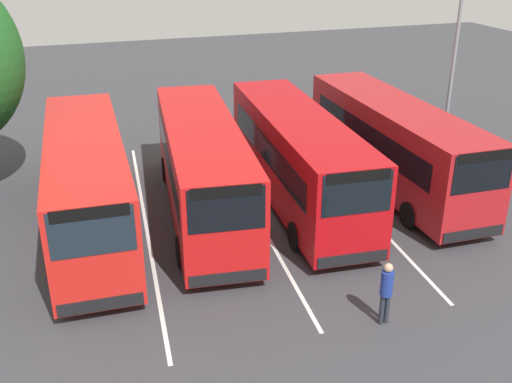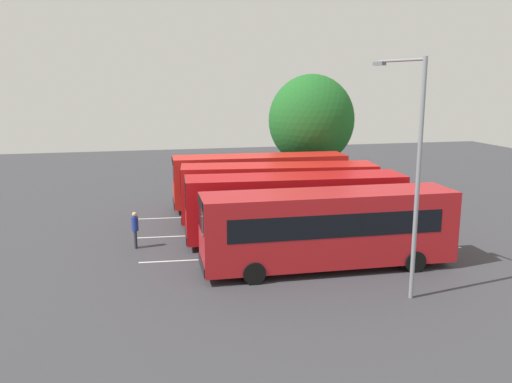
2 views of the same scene
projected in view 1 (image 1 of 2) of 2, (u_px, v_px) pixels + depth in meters
The scene contains 10 objects.
ground_plane at pixel (252, 208), 22.04m from camera, with size 72.64×72.64×0.00m, color #38383D.
bus_far_left at pixel (87, 182), 19.68m from camera, with size 10.80×2.80×3.32m.
bus_center_left at pixel (203, 166), 20.94m from camera, with size 10.92×3.62×3.32m.
bus_center_right at pixel (298, 156), 21.84m from camera, with size 10.86×3.14×3.32m.
bus_far_right at pixel (394, 142), 23.21m from camera, with size 10.78×2.71×3.32m.
pedestrian at pixel (386, 288), 15.29m from camera, with size 0.35×0.35×1.77m.
street_lamp at pixel (451, 46), 24.53m from camera, with size 0.78×2.74×8.66m.
lane_stripe_outer_left at pixel (146, 223), 20.92m from camera, with size 15.20×0.12×0.01m, color silver.
lane_stripe_inner_left at pixel (252, 208), 22.04m from camera, with size 15.20×0.12×0.01m, color silver.
lane_stripe_inner_right at pixel (348, 194), 23.16m from camera, with size 15.20×0.12×0.01m, color silver.
Camera 1 is at (18.93, -6.17, 9.49)m, focal length 42.43 mm.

